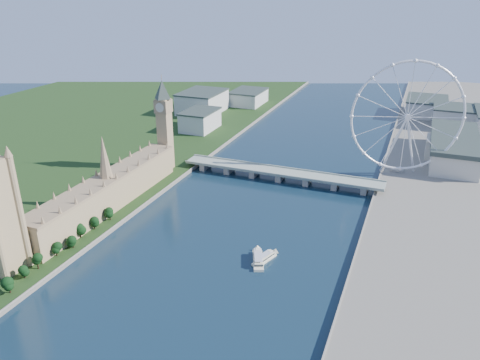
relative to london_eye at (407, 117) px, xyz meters
The scene contains 10 objects.
bank_left 486.29m from the london_eye, 167.40° to the right, with size 500.00×1400.00×6.00m, color slate.
tree_row 382.05m from the london_eye, 128.10° to the right, with size 7.48×183.48×19.44m.
parliament_range 313.29m from the london_eye, 143.26° to the right, with size 24.00×200.00×70.00m.
big_ben 259.68m from the london_eye, 162.73° to the right, with size 20.02×20.02×110.00m.
westminster_bridge 145.38m from the london_eye, 155.34° to the right, with size 220.00×22.00×9.50m.
london_eye is the anchor object (origin of this frame).
county_hall 114.89m from the london_eye, 53.71° to the left, with size 54.00×144.00×35.00m, color beige, non-canonical shape.
city_skyline 226.06m from the london_eye, 111.50° to the left, with size 505.00×280.00×32.00m.
tour_boat_near 245.17m from the london_eye, 111.88° to the right, with size 7.82×30.57×6.76m, color #EAE5C3, non-canonical shape.
tour_boat_far 240.73m from the london_eye, 111.33° to the right, with size 6.83×26.87×5.91m, color beige, non-canonical shape.
Camera 1 is at (131.49, -153.66, 197.55)m, focal length 35.00 mm.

